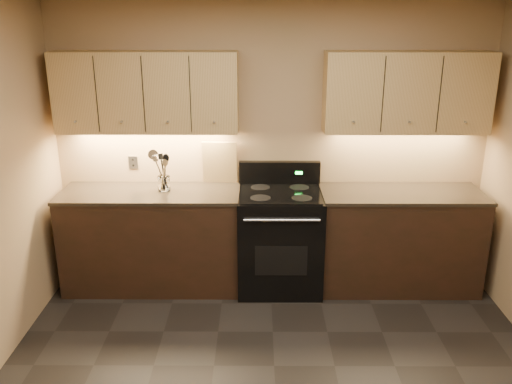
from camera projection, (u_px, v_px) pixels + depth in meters
wall_back at (271, 144)px, 5.04m from camera, size 4.00×0.04×2.60m
counter_left at (153, 239)px, 5.03m from camera, size 1.62×0.62×0.93m
counter_right at (398, 239)px, 5.02m from camera, size 1.46×0.62×0.93m
stove at (280, 239)px, 5.00m from camera, size 0.76×0.68×1.14m
upper_cab_left at (147, 92)px, 4.74m from camera, size 1.60×0.30×0.70m
upper_cab_right at (407, 92)px, 4.73m from camera, size 1.44×0.30×0.70m
outlet_plate at (133, 162)px, 5.10m from camera, size 0.08×0.01×0.12m
utensil_crock at (164, 184)px, 4.89m from camera, size 0.13×0.13×0.14m
cutting_board at (220, 162)px, 5.06m from camera, size 0.33×0.09×0.41m
wooden_spoon at (161, 174)px, 4.84m from camera, size 0.12×0.07×0.30m
black_spoon at (163, 171)px, 4.87m from camera, size 0.11×0.10×0.34m
black_turner at (165, 171)px, 4.84m from camera, size 0.14×0.13×0.35m
steel_spatula at (166, 170)px, 4.86m from camera, size 0.20×0.15×0.36m
steel_skimmer at (166, 170)px, 4.83m from camera, size 0.21×0.15×0.38m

